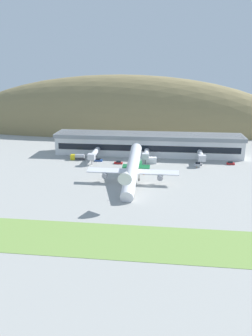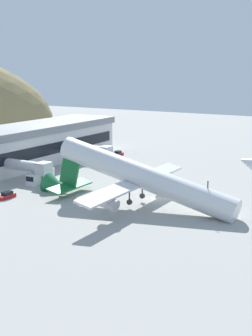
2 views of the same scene
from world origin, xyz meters
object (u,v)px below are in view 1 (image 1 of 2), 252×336
Objects in this scene: cargo_airplane at (132,170)px; box_truck at (148,160)px; jetway_0 at (94,154)px; service_car_0 at (98,160)px; terminal_building at (148,143)px; service_car_3 at (118,163)px; jetway_2 at (201,156)px; service_car_1 at (231,163)px; fuel_truck at (78,157)px; traffic_cone_0 at (197,167)px; traffic_cone_1 at (144,174)px; service_car_2 at (198,164)px; jetway_1 at (146,154)px.

cargo_airplane reaches higher than box_truck.
jetway_0 is 3.99m from service_car_0.
service_car_0 is (-23.83, -16.44, -5.80)m from terminal_building.
service_car_3 is at bearing 109.33° from cargo_airplane.
service_car_3 is at bearing -172.90° from jetway_2.
service_car_1 is at bearing 1.55° from service_car_0.
cargo_airplane is (-30.41, -32.22, 1.80)m from jetway_2.
jetway_0 is at bearing 179.63° from box_truck.
terminal_building is at bearing 93.97° from box_truck.
fuel_truck is 0.85× the size of box_truck.
jetway_2 is at bearing 7.10° from service_car_3.
traffic_cone_0 is at bearing -2.99° from service_car_3.
cargo_airplane is 37.07m from service_car_0.
jetway_0 is 32.36m from traffic_cone_1.
service_car_2 is at bearing 35.45° from traffic_cone_1.
cargo_airplane is at bearing -70.67° from service_car_3.
traffic_cone_1 is at bearing -35.61° from jetway_0.
jetway_0 is 0.34× the size of cargo_airplane.
terminal_building is 25.80× the size of service_car_0.
service_car_0 is 30.74m from traffic_cone_1.
terminal_building is 13.70× the size of fuel_truck.
jetway_2 is 44.34m from cargo_airplane.
traffic_cone_0 is (23.16, -4.83, -1.17)m from box_truck.
jetway_0 reaches higher than traffic_cone_0.
box_truck reaches higher than traffic_cone_1.
cargo_airplane reaches higher than service_car_2.
jetway_0 is at bearing -178.17° from service_car_1.
box_truck is (25.01, -0.55, 0.86)m from service_car_0.
fuel_truck is at bearing -179.45° from jetway_1.
cargo_airplane is at bearing -99.14° from box_truck.
service_car_1 is 6.45× the size of traffic_cone_1.
cargo_airplane is at bearing -137.93° from traffic_cone_0.
jetway_0 is 2.33× the size of fuel_truck.
terminal_building reaches higher than box_truck.
traffic_cone_1 is at bearing -152.94° from service_car_1.
cargo_airplane reaches higher than service_car_0.
terminal_building is 26.59× the size of service_car_1.
traffic_cone_1 is at bearing -30.18° from fuel_truck.
service_car_2 is 38.59m from service_car_3.
terminal_building reaches higher than fuel_truck.
service_car_1 is 6.45× the size of traffic_cone_0.
fuel_truck is (-31.14, 31.96, -4.32)m from cargo_airplane.
service_car_1 is 75.89m from fuel_truck.
cargo_airplane reaches higher than service_car_1.
cargo_airplane is 6.93× the size of fuel_truck.
jetway_0 reaches higher than service_car_1.
service_car_2 reaches higher than service_car_3.
service_car_2 is at bearing -34.97° from terminal_building.
jetway_1 is 22.60× the size of traffic_cone_0.
service_car_3 is (-13.22, -19.86, -5.82)m from terminal_building.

